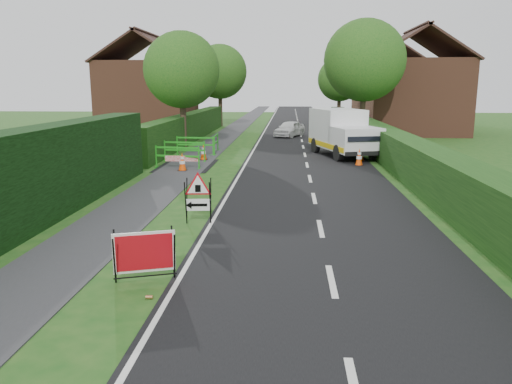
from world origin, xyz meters
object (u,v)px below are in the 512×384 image
object	(u,v)px
red_rect_sign	(144,253)
triangle_sign	(197,194)
hatchback_car	(289,129)
works_van	(342,132)

from	to	relation	value
red_rect_sign	triangle_sign	bearing A→B (deg)	68.34
red_rect_sign	hatchback_car	bearing A→B (deg)	66.51
works_van	triangle_sign	bearing A→B (deg)	-127.20
works_van	red_rect_sign	bearing A→B (deg)	-123.57
hatchback_car	red_rect_sign	bearing A→B (deg)	-73.48
triangle_sign	works_van	size ratio (longest dim) A/B	0.21
triangle_sign	hatchback_car	distance (m)	23.73
works_van	hatchback_car	world-z (taller)	works_van
triangle_sign	hatchback_car	bearing A→B (deg)	78.58
red_rect_sign	works_van	distance (m)	18.32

